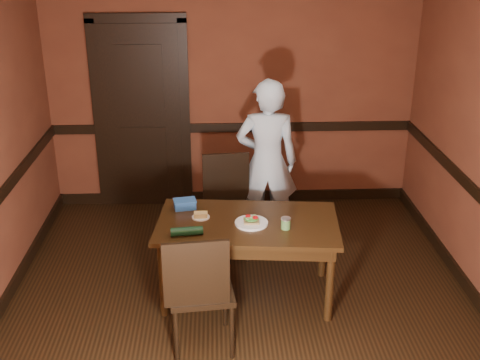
{
  "coord_description": "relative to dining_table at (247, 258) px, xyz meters",
  "views": [
    {
      "loc": [
        -0.19,
        -4.17,
        2.94
      ],
      "look_at": [
        0.0,
        0.35,
        1.05
      ],
      "focal_mm": 45.0,
      "sensor_mm": 36.0,
      "label": 1
    }
  ],
  "objects": [
    {
      "name": "door",
      "position": [
        -1.06,
        1.93,
        0.74
      ],
      "size": [
        1.05,
        0.07,
        2.2
      ],
      "color": "black",
      "rests_on": "ground"
    },
    {
      "name": "person",
      "position": [
        0.24,
        1.03,
        0.48
      ],
      "size": [
        0.62,
        0.42,
        1.67
      ],
      "primitive_type": "imported",
      "rotation": [
        0.0,
        0.0,
        3.1
      ],
      "color": "silver",
      "rests_on": "floor"
    },
    {
      "name": "wrapped_veg",
      "position": [
        -0.49,
        -0.22,
        0.39
      ],
      "size": [
        0.26,
        0.1,
        0.07
      ],
      "primitive_type": "cylinder",
      "rotation": [
        0.0,
        1.57,
        0.11
      ],
      "color": "#133A1D",
      "rests_on": "dining_table"
    },
    {
      "name": "baseboard_right",
      "position": [
        1.92,
        -0.29,
        -0.29
      ],
      "size": [
        0.03,
        4.5,
        0.12
      ],
      "primitive_type": "cube",
      "color": "black",
      "rests_on": "ground"
    },
    {
      "name": "chair_far",
      "position": [
        -0.18,
        0.73,
        0.13
      ],
      "size": [
        0.49,
        0.49,
        0.97
      ],
      "primitive_type": null,
      "rotation": [
        0.0,
        0.0,
        0.09
      ],
      "color": "black",
      "rests_on": "floor"
    },
    {
      "name": "chair_near",
      "position": [
        -0.38,
        -0.67,
        0.15
      ],
      "size": [
        0.51,
        0.51,
        0.99
      ],
      "primitive_type": null,
      "rotation": [
        0.0,
        0.0,
        3.25
      ],
      "color": "black",
      "rests_on": "floor"
    },
    {
      "name": "dado_back",
      "position": [
        -0.06,
        1.95,
        0.55
      ],
      "size": [
        4.0,
        0.03,
        0.1
      ],
      "primitive_type": "cube",
      "color": "black",
      "rests_on": "ground"
    },
    {
      "name": "floor",
      "position": [
        -0.06,
        -0.29,
        -0.35
      ],
      "size": [
        4.0,
        4.5,
        0.01
      ],
      "primitive_type": "cube",
      "color": "black",
      "rests_on": "ground"
    },
    {
      "name": "sauce_jar",
      "position": [
        0.3,
        -0.14,
        0.4
      ],
      "size": [
        0.08,
        0.08,
        0.1
      ],
      "rotation": [
        0.0,
        0.0,
        -0.13
      ],
      "color": "#558A45",
      "rests_on": "dining_table"
    },
    {
      "name": "wall_back",
      "position": [
        -0.06,
        1.96,
        1.0
      ],
      "size": [
        4.0,
        0.02,
        2.7
      ],
      "primitive_type": "cube",
      "color": "brown",
      "rests_on": "ground"
    },
    {
      "name": "sandwich_plate",
      "position": [
        0.03,
        -0.05,
        0.37
      ],
      "size": [
        0.27,
        0.27,
        0.07
      ],
      "rotation": [
        0.0,
        0.0,
        0.04
      ],
      "color": "white",
      "rests_on": "dining_table"
    },
    {
      "name": "baseboard_back",
      "position": [
        -0.06,
        1.95,
        -0.29
      ],
      "size": [
        4.0,
        0.03,
        0.12
      ],
      "primitive_type": "cube",
      "color": "black",
      "rests_on": "ground"
    },
    {
      "name": "cheese_saucer",
      "position": [
        -0.39,
        0.09,
        0.37
      ],
      "size": [
        0.15,
        0.15,
        0.05
      ],
      "rotation": [
        0.0,
        0.0,
        -0.02
      ],
      "color": "white",
      "rests_on": "dining_table"
    },
    {
      "name": "dining_table",
      "position": [
        0.0,
        0.0,
        0.0
      ],
      "size": [
        1.57,
        0.98,
        0.7
      ],
      "primitive_type": "cube",
      "rotation": [
        0.0,
        0.0,
        -0.09
      ],
      "color": "black",
      "rests_on": "floor"
    },
    {
      "name": "food_tub",
      "position": [
        -0.53,
        0.28,
        0.39
      ],
      "size": [
        0.21,
        0.16,
        0.08
      ],
      "rotation": [
        0.0,
        0.0,
        0.19
      ],
      "color": "blue",
      "rests_on": "dining_table"
    }
  ]
}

